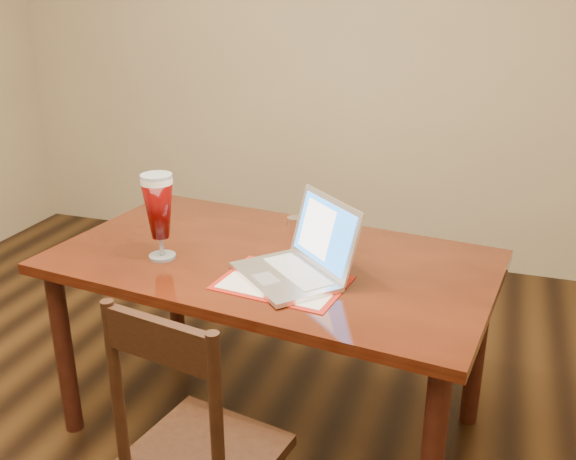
% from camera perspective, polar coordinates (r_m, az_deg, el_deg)
% --- Properties ---
extents(dining_table, '(1.68, 1.07, 1.06)m').
position_cam_1_polar(dining_table, '(2.38, -1.76, -4.12)').
color(dining_table, '#4B180A').
rests_on(dining_table, ground).
extents(dining_chair, '(0.46, 0.44, 0.94)m').
position_cam_1_polar(dining_chair, '(1.94, -8.07, -19.09)').
color(dining_chair, black).
rests_on(dining_chair, ground).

